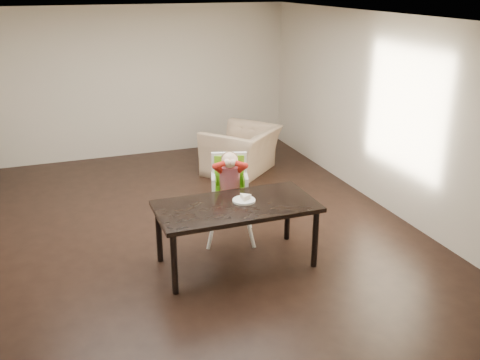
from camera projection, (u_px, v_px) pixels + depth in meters
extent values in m
plane|color=black|center=(179.00, 231.00, 7.04)|extent=(7.00, 7.00, 0.00)
cube|color=beige|center=(128.00, 83.00, 9.63)|extent=(6.00, 0.02, 2.70)
cube|color=beige|center=(302.00, 268.00, 3.49)|extent=(6.00, 0.02, 2.70)
cube|color=beige|center=(382.00, 112.00, 7.53)|extent=(0.02, 7.00, 2.70)
cube|color=white|center=(169.00, 18.00, 6.08)|extent=(6.00, 7.00, 0.02)
cube|color=black|center=(236.00, 206.00, 5.99)|extent=(1.80, 0.90, 0.05)
cylinder|color=black|center=(174.00, 264.00, 5.54)|extent=(0.07, 0.07, 0.70)
cylinder|color=black|center=(315.00, 239.00, 6.07)|extent=(0.07, 0.07, 0.70)
cylinder|color=black|center=(159.00, 234.00, 6.19)|extent=(0.07, 0.07, 0.70)
cylinder|color=black|center=(288.00, 214.00, 6.72)|extent=(0.07, 0.07, 0.70)
cylinder|color=white|center=(213.00, 224.00, 6.54)|extent=(0.05, 0.05, 0.61)
cylinder|color=white|center=(249.00, 223.00, 6.57)|extent=(0.05, 0.05, 0.61)
cylinder|color=white|center=(212.00, 209.00, 6.95)|extent=(0.05, 0.05, 0.61)
cylinder|color=white|center=(246.00, 208.00, 6.98)|extent=(0.05, 0.05, 0.61)
cube|color=white|center=(230.00, 193.00, 6.65)|extent=(0.53, 0.50, 0.05)
cube|color=#6ECD1A|center=(230.00, 191.00, 6.64)|extent=(0.43, 0.42, 0.03)
cube|color=white|center=(229.00, 170.00, 6.72)|extent=(0.44, 0.18, 0.46)
cube|color=#6ECD1A|center=(229.00, 171.00, 6.69)|extent=(0.36, 0.13, 0.42)
cube|color=black|center=(224.00, 174.00, 6.61)|extent=(0.09, 0.20, 0.02)
cube|color=black|center=(235.00, 174.00, 6.62)|extent=(0.09, 0.20, 0.02)
cylinder|color=red|center=(230.00, 178.00, 6.58)|extent=(0.31, 0.31, 0.30)
sphere|color=beige|center=(230.00, 160.00, 6.47)|extent=(0.25, 0.25, 0.20)
ellipsoid|color=brown|center=(230.00, 158.00, 6.49)|extent=(0.25, 0.24, 0.15)
sphere|color=beige|center=(227.00, 163.00, 6.37)|extent=(0.11, 0.11, 0.09)
sphere|color=beige|center=(233.00, 163.00, 6.38)|extent=(0.11, 0.11, 0.09)
cylinder|color=white|center=(244.00, 201.00, 6.06)|extent=(0.26, 0.26, 0.02)
torus|color=white|center=(244.00, 200.00, 6.06)|extent=(0.26, 0.26, 0.01)
imported|color=tan|center=(241.00, 143.00, 9.02)|extent=(1.39, 1.36, 1.03)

